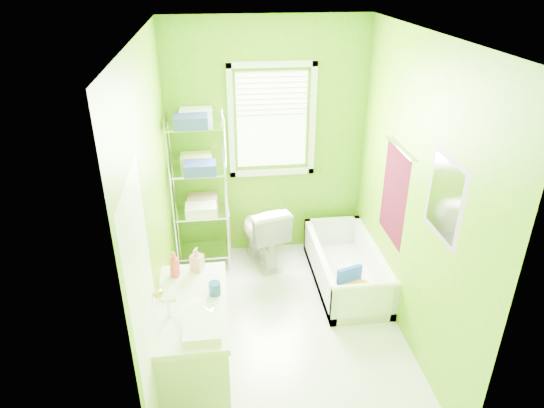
{
  "coord_description": "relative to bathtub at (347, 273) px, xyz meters",
  "views": [
    {
      "loc": [
        -0.56,
        -3.44,
        3.06
      ],
      "look_at": [
        -0.1,
        0.25,
        1.17
      ],
      "focal_mm": 32.0,
      "sensor_mm": 36.0,
      "label": 1
    }
  ],
  "objects": [
    {
      "name": "ground",
      "position": [
        -0.73,
        -0.6,
        -0.14
      ],
      "size": [
        2.9,
        2.9,
        0.0
      ],
      "primitive_type": "plane",
      "color": "silver",
      "rests_on": "ground"
    },
    {
      "name": "room_envelope",
      "position": [
        -0.73,
        -0.6,
        1.4
      ],
      "size": [
        2.14,
        2.94,
        2.62
      ],
      "color": "#539107",
      "rests_on": "ground"
    },
    {
      "name": "window",
      "position": [
        -0.68,
        0.82,
        1.47
      ],
      "size": [
        0.92,
        0.05,
        1.22
      ],
      "color": "white",
      "rests_on": "ground"
    },
    {
      "name": "door",
      "position": [
        -1.77,
        -1.6,
        0.86
      ],
      "size": [
        0.09,
        0.8,
        2.0
      ],
      "color": "white",
      "rests_on": "ground"
    },
    {
      "name": "right_wall_decor",
      "position": [
        0.3,
        -0.62,
        1.18
      ],
      "size": [
        0.04,
        1.48,
        1.17
      ],
      "color": "#420716",
      "rests_on": "ground"
    },
    {
      "name": "bathtub",
      "position": [
        0.0,
        0.0,
        0.0
      ],
      "size": [
        0.64,
        1.37,
        0.44
      ],
      "color": "white",
      "rests_on": "ground"
    },
    {
      "name": "toilet",
      "position": [
        -0.82,
        0.55,
        0.23
      ],
      "size": [
        0.59,
        0.81,
        0.74
      ],
      "primitive_type": "imported",
      "rotation": [
        0.0,
        0.0,
        3.4
      ],
      "color": "white",
      "rests_on": "ground"
    },
    {
      "name": "vanity",
      "position": [
        -1.53,
        -1.13,
        0.28
      ],
      "size": [
        0.54,
        1.04,
        1.0
      ],
      "color": "silver",
      "rests_on": "ground"
    },
    {
      "name": "wire_shelf_unit",
      "position": [
        -1.45,
        0.6,
        0.92
      ],
      "size": [
        0.59,
        0.46,
        1.74
      ],
      "color": "silver",
      "rests_on": "ground"
    }
  ]
}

